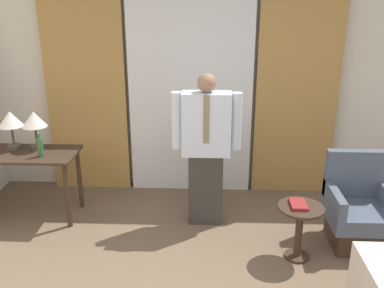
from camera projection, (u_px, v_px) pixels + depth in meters
name	position (u px, v px, depth m)	size (l,w,h in m)	color
wall_back	(191.00, 82.00, 5.14)	(10.00, 0.06, 2.70)	silver
curtain_sheer_center	(190.00, 89.00, 5.04)	(1.46, 0.06, 2.58)	white
curtain_drape_left	(86.00, 88.00, 5.09)	(0.95, 0.06, 2.58)	#B28442
curtain_drape_right	(297.00, 90.00, 4.99)	(0.95, 0.06, 2.58)	#B28442
desk	(23.00, 163.00, 4.60)	(1.18, 0.56, 0.75)	#38281E
table_lamp_left	(11.00, 121.00, 4.58)	(0.26, 0.26, 0.42)	#4C4238
table_lamp_right	(34.00, 121.00, 4.57)	(0.26, 0.26, 0.42)	#4C4238
bottle_near_edge	(40.00, 147.00, 4.42)	(0.06, 0.06, 0.25)	#336638
person	(206.00, 146.00, 4.40)	(0.71, 0.23, 1.63)	#38332D
armchair	(358.00, 213.00, 4.20)	(0.60, 0.60, 0.90)	#38281E
side_table	(300.00, 223.00, 3.93)	(0.42, 0.42, 0.54)	#38281E
book	(298.00, 204.00, 3.88)	(0.14, 0.22, 0.03)	maroon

